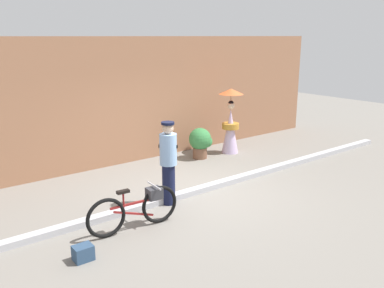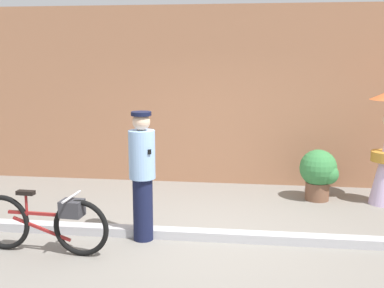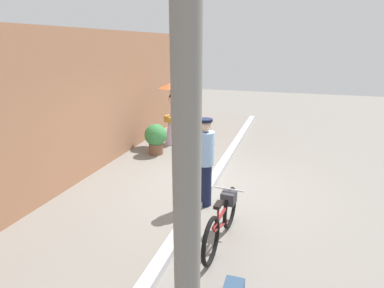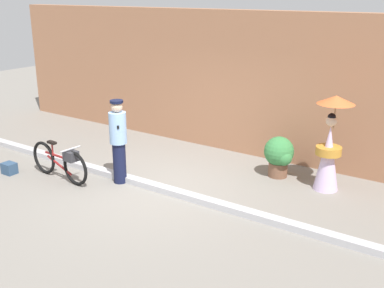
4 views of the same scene
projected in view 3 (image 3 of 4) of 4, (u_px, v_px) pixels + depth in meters
The scene contains 8 objects.
ground_plane at pixel (209, 188), 6.99m from camera, with size 30.00×30.00×0.00m, color gray.
building_wall at pixel (80, 105), 7.38m from camera, with size 14.00×0.40×3.30m, color #9E6B4C.
sidewalk_curb at pixel (209, 186), 6.97m from camera, with size 14.00×0.20×0.12m, color #B2B2B7.
bicycle_near_officer at pixel (222, 218), 5.01m from camera, with size 1.73×0.48×0.78m.
person_officer at pixel (205, 161), 6.01m from camera, with size 0.34×0.34×1.70m.
person_with_parasol at pixel (172, 115), 9.83m from camera, with size 0.70×0.70×1.86m.
potted_plant_by_door at pixel (156, 137), 9.03m from camera, with size 0.63×0.62×0.86m.
utility_pole at pixel (187, 146), 1.94m from camera, with size 0.18×0.18×4.80m, color slate.
Camera 3 is at (-6.20, -1.58, 2.99)m, focal length 30.38 mm.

